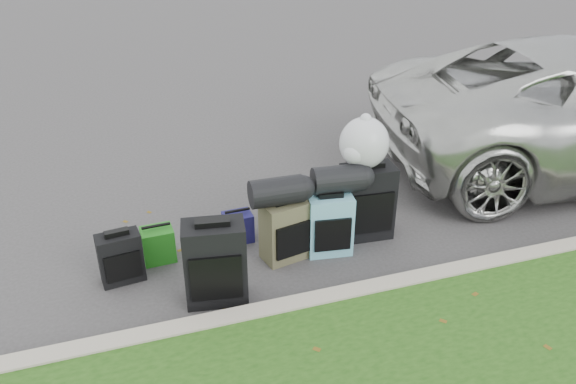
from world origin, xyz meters
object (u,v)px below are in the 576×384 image
object	(u,v)px
suitcase_large_black_left	(215,263)
suitcase_olive	(285,230)
tote_green	(158,245)
suitcase_large_black_right	(367,202)
suitcase_small_black	(121,258)
tote_navy	(238,227)
suitcase_teal	(330,225)

from	to	relation	value
suitcase_large_black_left	suitcase_olive	world-z (taller)	suitcase_large_black_left
tote_green	suitcase_large_black_right	bearing A→B (deg)	-8.50
suitcase_small_black	tote_navy	distance (m)	1.24
suitcase_teal	suitcase_small_black	bearing A→B (deg)	-176.30
suitcase_teal	suitcase_large_black_right	distance (m)	0.52
suitcase_olive	suitcase_large_black_right	xyz separation A→B (m)	(0.93, 0.13, 0.09)
suitcase_olive	tote_green	xyz separation A→B (m)	(-1.20, 0.35, -0.14)
suitcase_small_black	tote_green	world-z (taller)	suitcase_small_black
suitcase_large_black_left	tote_green	size ratio (longest dim) A/B	2.22
suitcase_small_black	suitcase_large_black_right	distance (m)	2.50
suitcase_olive	tote_navy	bearing A→B (deg)	117.19
suitcase_small_black	suitcase_large_black_right	size ratio (longest dim) A/B	0.61
suitcase_teal	tote_navy	world-z (taller)	suitcase_teal
suitcase_teal	suitcase_large_black_left	bearing A→B (deg)	-153.98
suitcase_olive	tote_navy	xyz separation A→B (m)	(-0.37, 0.46, -0.16)
suitcase_large_black_left	suitcase_olive	bearing A→B (deg)	38.30
suitcase_large_black_right	tote_green	world-z (taller)	suitcase_large_black_right
suitcase_large_black_left	tote_navy	bearing A→B (deg)	74.39
suitcase_small_black	suitcase_large_black_left	size ratio (longest dim) A/B	0.64
tote_navy	suitcase_large_black_right	bearing A→B (deg)	-16.04
suitcase_olive	suitcase_large_black_right	distance (m)	0.95
suitcase_large_black_left	suitcase_teal	bearing A→B (deg)	26.90
suitcase_large_black_left	suitcase_large_black_right	xyz separation A→B (m)	(1.72, 0.57, 0.01)
suitcase_large_black_right	suitcase_olive	bearing A→B (deg)	-167.29
suitcase_olive	suitcase_teal	xyz separation A→B (m)	(0.45, -0.04, 0.00)
suitcase_olive	tote_green	distance (m)	1.26
suitcase_large_black_left	suitcase_teal	xyz separation A→B (m)	(1.23, 0.39, -0.07)
suitcase_olive	tote_green	bearing A→B (deg)	151.81
suitcase_large_black_right	tote_navy	xyz separation A→B (m)	(-1.30, 0.32, -0.24)
suitcase_small_black	suitcase_olive	xyz separation A→B (m)	(1.57, -0.12, 0.07)
suitcase_olive	tote_navy	distance (m)	0.61
suitcase_teal	suitcase_large_black_right	world-z (taller)	suitcase_large_black_right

